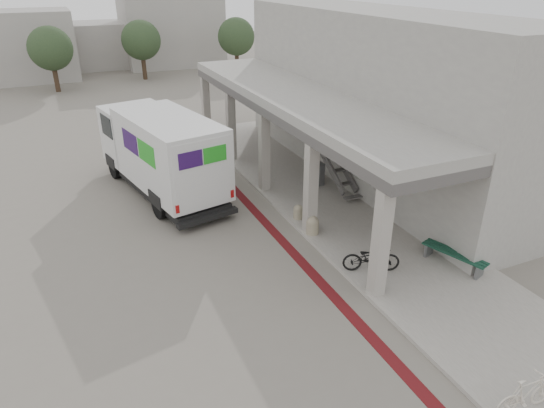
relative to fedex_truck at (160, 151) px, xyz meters
name	(u,v)px	position (x,y,z in m)	size (l,w,h in m)	color
ground	(260,253)	(1.78, -6.17, -1.82)	(120.00, 120.00, 0.00)	slate
bike_lane_stripe	(264,221)	(2.78, -4.17, -1.81)	(0.35, 40.00, 0.01)	#561114
sidewalk	(362,227)	(5.78, -6.17, -1.76)	(4.40, 28.00, 0.12)	gray
transit_building	(365,100)	(8.62, -1.67, 1.59)	(7.60, 17.00, 7.00)	gray
distant_backdrop	(75,41)	(-1.06, 29.72, 0.89)	(28.00, 10.00, 6.50)	gray
tree_left	(50,49)	(-3.22, 21.83, 1.37)	(3.20, 3.20, 4.80)	#38281C
tree_mid	(141,40)	(3.78, 23.83, 1.37)	(3.20, 3.20, 4.80)	#38281C
tree_right	(236,37)	(11.78, 22.83, 1.37)	(3.20, 3.20, 4.80)	#38281C
fedex_truck	(160,151)	(0.00, 0.00, 0.00)	(3.95, 8.31, 3.41)	black
bench	(454,256)	(6.88, -9.50, -1.35)	(1.05, 2.08, 0.48)	slate
bollard_near	(312,225)	(3.88, -5.88, -1.37)	(0.44, 0.44, 0.66)	gray
bollard_far	(298,212)	(3.95, -4.67, -1.42)	(0.36, 0.36, 0.54)	gray
utility_cabinet	(316,173)	(6.08, -2.16, -1.20)	(0.45, 0.60, 0.99)	slate
bicycle_black	(371,258)	(4.39, -8.67, -1.24)	(0.60, 1.73, 0.91)	black
bicycle_cream	(526,394)	(4.28, -14.35, -1.24)	(0.42, 1.50, 0.90)	beige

